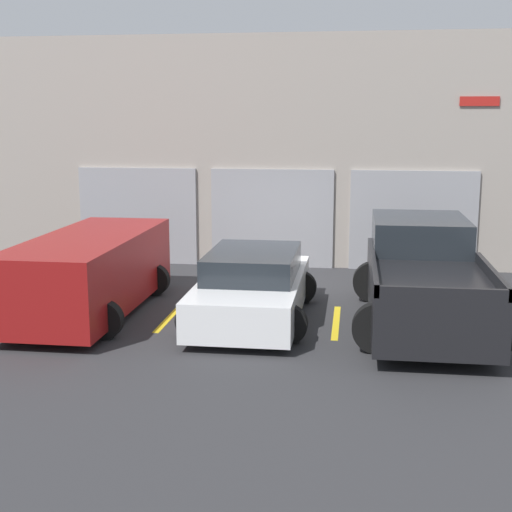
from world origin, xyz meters
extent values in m
plane|color=#2D2D30|center=(0.00, 0.00, 0.00)|extent=(28.00, 28.00, 0.00)
cube|color=#9E9389|center=(0.00, 3.30, 2.84)|extent=(16.89, 0.60, 5.68)
cube|color=#939399|center=(-3.64, 2.96, 1.22)|extent=(3.04, 0.08, 2.44)
cube|color=#939399|center=(-0.20, 2.96, 1.22)|extent=(3.04, 0.08, 2.44)
cube|color=#939399|center=(3.24, 2.96, 1.22)|extent=(3.04, 0.08, 2.44)
cube|color=#B21E19|center=(4.65, 2.97, 4.06)|extent=(0.90, 0.03, 0.22)
cube|color=black|center=(3.10, -1.86, 0.68)|extent=(1.94, 5.26, 0.92)
cube|color=#1E2328|center=(3.10, -0.41, 1.46)|extent=(1.78, 2.37, 0.63)
cube|color=black|center=(2.17, -3.04, 1.23)|extent=(0.08, 2.89, 0.18)
cube|color=black|center=(4.03, -3.04, 1.23)|extent=(0.08, 2.89, 0.18)
cube|color=black|center=(3.10, -4.45, 1.23)|extent=(1.94, 0.08, 0.18)
cylinder|color=black|center=(2.24, -0.23, 0.41)|extent=(0.82, 0.22, 0.82)
cylinder|color=black|center=(3.96, -0.23, 0.41)|extent=(0.82, 0.22, 0.82)
cylinder|color=black|center=(2.24, -3.49, 0.41)|extent=(0.82, 0.22, 0.82)
cylinder|color=black|center=(3.96, -3.49, 0.41)|extent=(0.82, 0.22, 0.82)
cube|color=white|center=(0.00, -1.86, 0.48)|extent=(1.80, 4.26, 0.66)
cube|color=#1E2328|center=(0.00, -1.75, 1.04)|extent=(1.59, 2.34, 0.47)
cylinder|color=black|center=(-0.79, -0.54, 0.32)|extent=(0.64, 0.22, 0.64)
cylinder|color=black|center=(0.79, -0.54, 0.32)|extent=(0.64, 0.22, 0.64)
cylinder|color=black|center=(-0.79, -3.18, 0.32)|extent=(0.64, 0.22, 0.64)
cylinder|color=black|center=(0.79, -3.18, 0.32)|extent=(0.64, 0.22, 0.64)
cube|color=maroon|center=(-3.10, -1.86, 0.83)|extent=(1.80, 4.90, 1.34)
cube|color=#1E2328|center=(-3.10, 0.54, 1.26)|extent=(1.62, 0.06, 0.28)
cylinder|color=black|center=(-3.89, -0.34, 0.33)|extent=(0.66, 0.22, 0.66)
cylinder|color=black|center=(-2.31, -0.34, 0.33)|extent=(0.66, 0.22, 0.66)
cylinder|color=black|center=(-3.89, -3.38, 0.33)|extent=(0.66, 0.22, 0.66)
cylinder|color=black|center=(-2.31, -3.38, 0.33)|extent=(0.66, 0.22, 0.66)
cube|color=gold|center=(-4.65, -1.86, 0.00)|extent=(0.12, 2.20, 0.01)
cube|color=gold|center=(-1.55, -1.86, 0.00)|extent=(0.12, 2.20, 0.01)
cube|color=gold|center=(1.55, -1.86, 0.00)|extent=(0.12, 2.20, 0.01)
cube|color=gold|center=(4.65, -1.86, 0.00)|extent=(0.12, 2.20, 0.01)
camera|label=1|loc=(1.82, -14.50, 3.68)|focal=50.00mm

